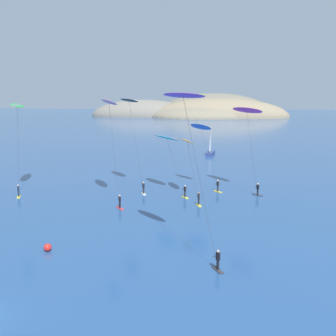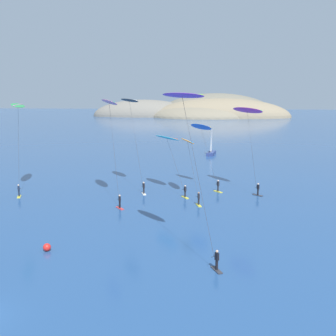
# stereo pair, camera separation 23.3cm
# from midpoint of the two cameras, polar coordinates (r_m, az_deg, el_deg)

# --- Properties ---
(headland_island) EXTENTS (106.61, 53.43, 25.04)m
(headland_island) POSITION_cam_midpoint_polar(r_m,az_deg,el_deg) (230.80, 4.52, 6.96)
(headland_island) COLOR #84755B
(headland_island) RESTS_ON ground
(sailboat_near) EXTENTS (2.23, 5.97, 5.70)m
(sailboat_near) POSITION_cam_midpoint_polar(r_m,az_deg,el_deg) (93.74, 5.72, 2.20)
(sailboat_near) COLOR navy
(sailboat_near) RESTS_ON ground
(kitesurfer_magenta) EXTENTS (4.70, 5.81, 11.87)m
(kitesurfer_magenta) POSITION_cam_midpoint_polar(r_m,az_deg,el_deg) (58.85, 10.63, 7.05)
(kitesurfer_magenta) COLOR #2D2D33
(kitesurfer_magenta) RESTS_ON ground
(kitesurfer_purple) EXTENTS (5.78, 6.99, 13.95)m
(kitesurfer_purple) POSITION_cam_midpoint_polar(r_m,az_deg,el_deg) (34.96, 2.24, 8.02)
(kitesurfer_purple) COLOR #2D2D33
(kitesurfer_purple) RESTS_ON ground
(kitesurfer_green) EXTENTS (3.03, 7.25, 12.39)m
(kitesurfer_green) POSITION_cam_midpoint_polar(r_m,az_deg,el_deg) (61.34, -19.80, 7.31)
(kitesurfer_green) COLOR yellow
(kitesurfer_green) RESTS_ON ground
(kitesurfer_blue) EXTENTS (5.15, 6.14, 9.38)m
(kitesurfer_blue) POSITION_cam_midpoint_polar(r_m,az_deg,el_deg) (61.16, 4.51, 4.91)
(kitesurfer_blue) COLOR yellow
(kitesurfer_blue) RESTS_ON ground
(kitesurfer_orange) EXTENTS (3.43, 8.28, 7.79)m
(kitesurfer_orange) POSITION_cam_midpoint_polar(r_m,az_deg,el_deg) (55.66, 2.65, 2.99)
(kitesurfer_orange) COLOR yellow
(kitesurfer_orange) RESTS_ON ground
(kitesurfer_cyan) EXTENTS (5.70, 7.46, 7.90)m
(kitesurfer_cyan) POSITION_cam_midpoint_polar(r_m,az_deg,el_deg) (58.54, -0.15, 3.66)
(kitesurfer_cyan) COLOR yellow
(kitesurfer_cyan) RESTS_ON ground
(kitesurfer_black) EXTENTS (5.05, 7.37, 12.98)m
(kitesurfer_black) POSITION_cam_midpoint_polar(r_m,az_deg,el_deg) (60.39, -5.27, 8.30)
(kitesurfer_black) COLOR silver
(kitesurfer_black) RESTS_ON ground
(kitesurfer_pink) EXTENTS (4.46, 7.51, 13.04)m
(kitesurfer_pink) POSITION_cam_midpoint_polar(r_m,az_deg,el_deg) (53.36, -8.03, 7.99)
(kitesurfer_pink) COLOR red
(kitesurfer_pink) RESTS_ON ground
(marker_buoy) EXTENTS (0.70, 0.70, 0.70)m
(marker_buoy) POSITION_cam_midpoint_polar(r_m,az_deg,el_deg) (39.43, -16.16, -10.30)
(marker_buoy) COLOR red
(marker_buoy) RESTS_ON ground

